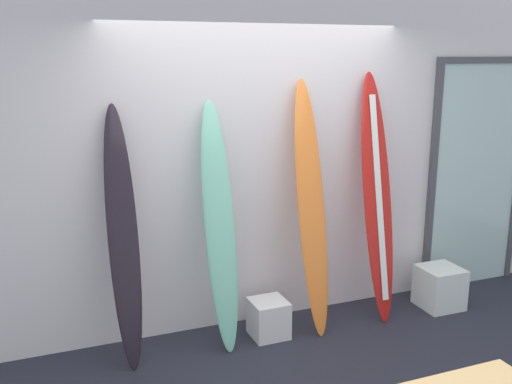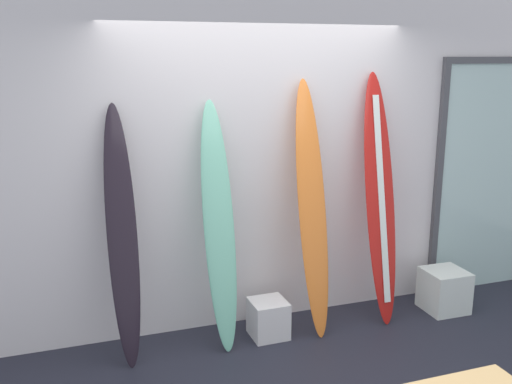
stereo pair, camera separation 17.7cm
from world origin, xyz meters
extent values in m
cube|color=silver|center=(0.00, 1.30, 1.40)|extent=(7.20, 0.20, 2.80)
ellipsoid|color=black|center=(-1.17, 0.93, 0.96)|extent=(0.22, 0.48, 1.92)
ellipsoid|color=#7ACCAC|center=(-0.43, 0.92, 0.97)|extent=(0.25, 0.50, 1.93)
cone|color=black|center=(-0.43, 0.79, 0.17)|extent=(0.07, 0.09, 0.11)
ellipsoid|color=orange|center=(0.35, 0.91, 1.04)|extent=(0.25, 0.52, 2.08)
cone|color=black|center=(0.35, 0.76, 0.18)|extent=(0.07, 0.09, 0.11)
ellipsoid|color=red|center=(0.99, 0.93, 1.06)|extent=(0.27, 0.49, 2.12)
cube|color=white|center=(0.99, 0.90, 1.07)|extent=(0.06, 0.37, 1.72)
cone|color=black|center=(0.99, 0.78, 0.19)|extent=(0.07, 0.09, 0.11)
cube|color=silver|center=(-0.04, 0.86, 0.15)|extent=(0.29, 0.29, 0.31)
cube|color=silver|center=(1.63, 0.81, 0.19)|extent=(0.36, 0.36, 0.38)
cube|color=silver|center=(2.28, 1.18, 1.09)|extent=(0.98, 0.02, 2.18)
cube|color=#47474C|center=(1.76, 1.18, 1.09)|extent=(0.06, 0.06, 2.18)
cube|color=#47474C|center=(2.28, 1.18, 2.21)|extent=(1.10, 0.06, 0.06)
camera|label=1|loc=(-1.71, -3.11, 2.27)|focal=40.09mm
camera|label=2|loc=(-1.54, -3.17, 2.27)|focal=40.09mm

